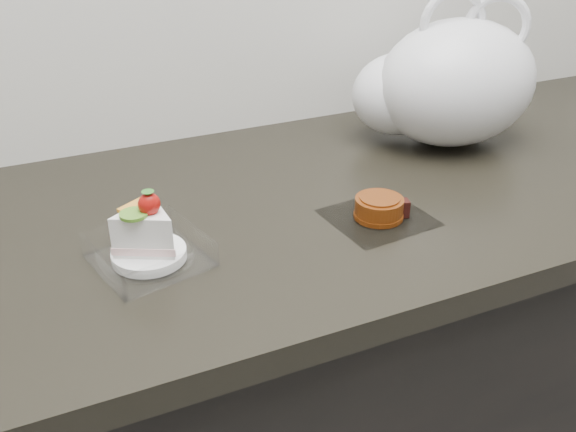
% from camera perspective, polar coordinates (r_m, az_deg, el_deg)
% --- Properties ---
extents(counter, '(2.04, 0.64, 0.90)m').
position_cam_1_polar(counter, '(1.27, -0.18, -16.77)').
color(counter, black).
rests_on(counter, ground).
extents(cake_tray, '(0.16, 0.16, 0.10)m').
position_cam_1_polar(cake_tray, '(0.85, -12.36, -2.34)').
color(cake_tray, white).
rests_on(cake_tray, counter).
extents(mooncake_wrap, '(0.15, 0.15, 0.03)m').
position_cam_1_polar(mooncake_wrap, '(0.95, 8.16, 0.57)').
color(mooncake_wrap, white).
rests_on(mooncake_wrap, counter).
extents(plastic_bag, '(0.38, 0.32, 0.28)m').
position_cam_1_polar(plastic_bag, '(1.21, 13.79, 11.34)').
color(plastic_bag, silver).
rests_on(plastic_bag, counter).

